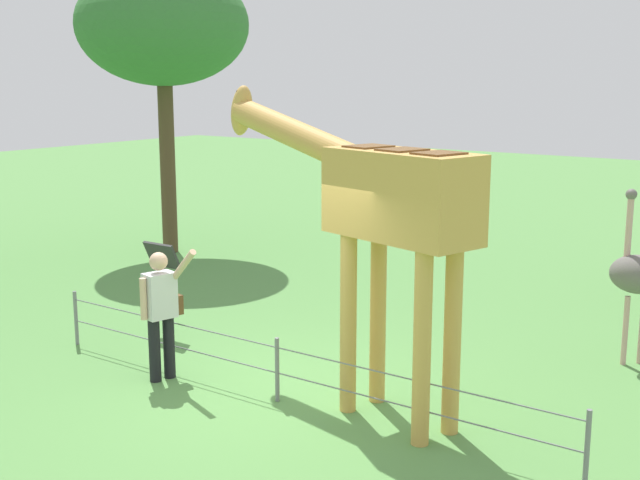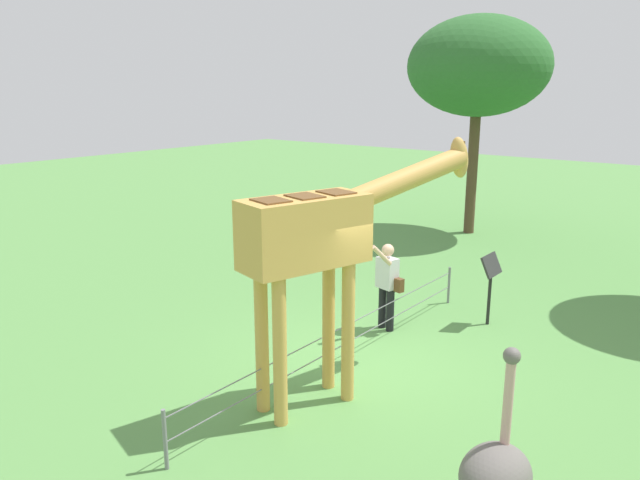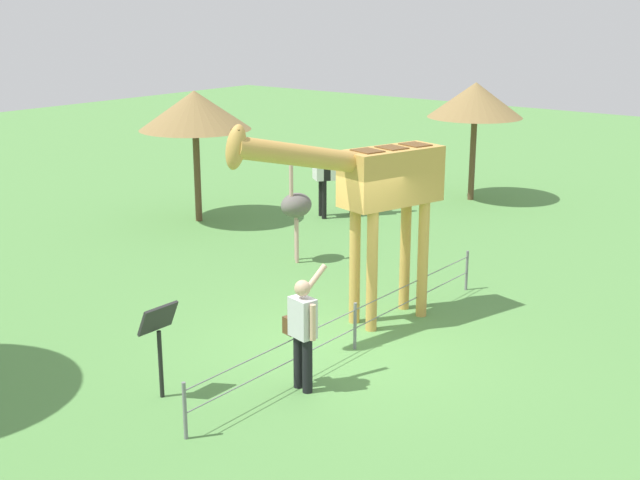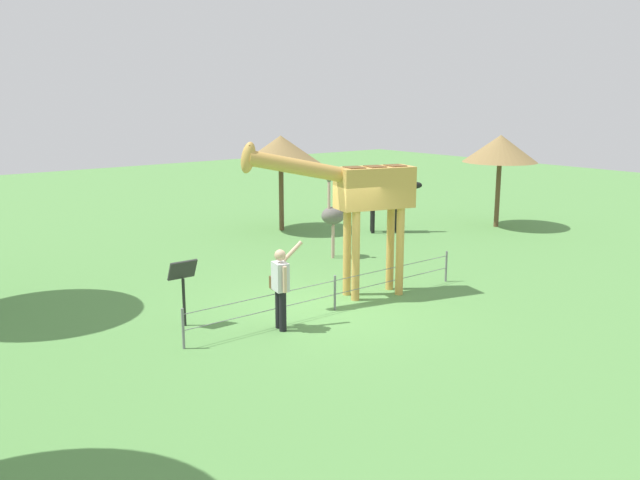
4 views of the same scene
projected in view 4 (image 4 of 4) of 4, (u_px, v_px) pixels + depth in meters
name	position (u px, v px, depth m)	size (l,w,h in m)	color
ground_plane	(329.00, 308.00, 14.08)	(60.00, 60.00, 0.00)	#568E47
giraffe	(361.00, 194.00, 14.40)	(3.90, 1.50, 3.54)	gold
visitor	(281.00, 284.00, 12.61)	(0.73, 0.59, 1.68)	black
zebra	(387.00, 197.00, 21.60)	(1.63, 1.33, 1.66)	black
ostrich	(333.00, 216.00, 18.23)	(0.70, 0.56, 2.25)	#CC9E93
shade_hut_near	(281.00, 150.00, 21.61)	(2.65, 2.65, 3.14)	brown
shade_hut_far	(500.00, 149.00, 22.20)	(2.49, 2.49, 3.12)	brown
info_sign	(183.00, 279.00, 12.80)	(0.56, 0.21, 1.32)	black
wire_fence	(335.00, 291.00, 13.86)	(7.05, 0.05, 0.75)	slate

